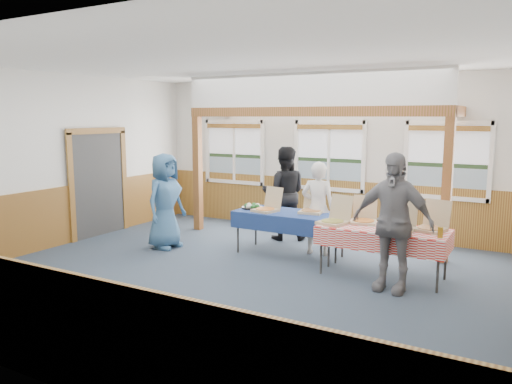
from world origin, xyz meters
TOP-DOWN VIEW (x-y plane):
  - floor at (0.00, 0.00)m, footprint 8.00×8.00m
  - ceiling at (0.00, 0.00)m, footprint 8.00×8.00m
  - wall_back at (0.00, 3.50)m, footprint 8.00×0.00m
  - wall_front at (0.00, -3.50)m, footprint 8.00×0.00m
  - wall_left at (-4.00, 0.00)m, footprint 0.00×8.00m
  - wainscot_back at (0.00, 3.48)m, footprint 7.98×0.05m
  - wainscot_front at (0.00, -3.48)m, footprint 7.98×0.05m
  - wainscot_left at (-3.98, 0.00)m, footprint 0.05×6.98m
  - cased_opening at (-3.96, 0.90)m, footprint 0.06×1.30m
  - window_left at (-2.30, 3.46)m, footprint 1.56×0.10m
  - window_mid at (0.00, 3.46)m, footprint 1.56×0.10m
  - window_right at (2.30, 3.46)m, footprint 1.56×0.10m
  - post_left at (-2.50, 2.30)m, footprint 0.15×0.15m
  - post_right at (2.50, 2.30)m, footprint 0.15×0.15m
  - cross_beam at (0.00, 2.30)m, footprint 5.15×0.18m
  - table_left at (0.08, 1.45)m, footprint 2.04×1.29m
  - table_right at (1.82, 1.04)m, footprint 1.92×0.90m
  - pizza_box_a at (-0.32, 1.34)m, footprint 0.46×0.53m
  - pizza_box_b at (0.42, 1.61)m, footprint 0.44×0.51m
  - pizza_box_c at (1.08, 0.94)m, footprint 0.49×0.55m
  - pizza_box_d at (1.46, 1.23)m, footprint 0.47×0.53m
  - pizza_box_e at (2.07, 0.96)m, footprint 0.42×0.51m
  - pizza_box_f at (2.48, 1.18)m, footprint 0.49×0.56m
  - veggie_tray at (-0.67, 1.45)m, footprint 0.38×0.38m
  - drink_glass at (2.67, 0.79)m, footprint 0.07×0.07m
  - woman_white at (0.49, 1.73)m, footprint 0.64×0.45m
  - woman_black at (-0.52, 2.44)m, footprint 1.10×1.01m
  - man_blue at (-2.12, 0.77)m, footprint 0.59×0.87m
  - person_grey at (2.08, 0.52)m, footprint 1.17×0.58m

SIDE VIEW (x-z plane):
  - floor at x=0.00m, z-range 0.00..0.00m
  - wainscot_back at x=0.00m, z-range 0.00..1.10m
  - wainscot_front at x=0.00m, z-range 0.00..1.10m
  - wainscot_left at x=-3.98m, z-range 0.00..1.10m
  - table_right at x=1.82m, z-range 0.32..1.08m
  - table_left at x=0.08m, z-range 0.32..1.08m
  - veggie_tray at x=-0.67m, z-range 0.74..0.83m
  - woman_white at x=0.49m, z-range 0.00..1.64m
  - pizza_box_d at x=1.46m, z-range 0.62..1.03m
  - pizza_box_a at x=-0.32m, z-range 0.62..1.03m
  - pizza_box_b at x=0.42m, z-range 0.61..1.03m
  - pizza_box_c at x=1.08m, z-range 0.61..1.04m
  - pizza_box_f at x=2.48m, z-range 0.61..1.04m
  - pizza_box_e at x=2.07m, z-range 0.60..1.06m
  - drink_glass at x=2.67m, z-range 0.76..0.91m
  - man_blue at x=-2.12m, z-range 0.00..1.75m
  - woman_black at x=-0.52m, z-range 0.00..1.83m
  - person_grey at x=2.08m, z-range 0.00..1.93m
  - cased_opening at x=-3.96m, z-range 0.00..2.10m
  - post_left at x=-2.50m, z-range 0.00..2.40m
  - post_right at x=2.50m, z-range 0.00..2.40m
  - wall_back at x=0.00m, z-range -2.40..5.60m
  - wall_front at x=0.00m, z-range -2.40..5.60m
  - wall_left at x=-4.00m, z-range -2.40..5.60m
  - window_left at x=-2.30m, z-range 0.95..2.41m
  - window_mid at x=0.00m, z-range 0.95..2.41m
  - window_right at x=2.30m, z-range 0.95..2.41m
  - cross_beam at x=0.00m, z-range 2.40..2.58m
  - ceiling at x=0.00m, z-range 3.20..3.20m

